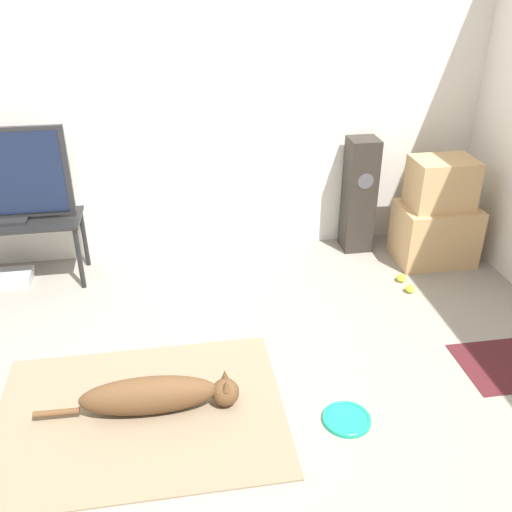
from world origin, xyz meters
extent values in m
plane|color=gray|center=(0.00, 0.00, 0.00)|extent=(12.00, 12.00, 0.00)
cube|color=silver|center=(0.00, 2.10, 1.27)|extent=(8.00, 0.06, 2.55)
cube|color=#847056|center=(-0.17, 0.19, 0.01)|extent=(1.55, 1.14, 0.01)
ellipsoid|color=brown|center=(-0.11, 0.20, 0.12)|extent=(0.74, 0.20, 0.22)
sphere|color=brown|center=(0.30, 0.19, 0.09)|extent=(0.15, 0.15, 0.15)
cone|color=brown|center=(0.30, 0.23, 0.17)|extent=(0.05, 0.05, 0.07)
cone|color=brown|center=(0.30, 0.15, 0.17)|extent=(0.05, 0.05, 0.07)
cylinder|color=brown|center=(-0.60, 0.21, 0.06)|extent=(0.24, 0.04, 0.03)
cylinder|color=#199E7A|center=(0.92, -0.03, 0.01)|extent=(0.26, 0.26, 0.02)
torus|color=#199E7A|center=(0.92, -0.03, 0.02)|extent=(0.26, 0.26, 0.02)
cube|color=tan|center=(2.13, 1.60, 0.23)|extent=(0.60, 0.43, 0.47)
cube|color=tan|center=(2.12, 1.60, 0.66)|extent=(0.47, 0.34, 0.38)
cube|color=#2D2823|center=(1.59, 1.90, 0.47)|extent=(0.23, 0.23, 0.94)
cylinder|color=#4C4C51|center=(1.59, 1.79, 0.63)|extent=(0.13, 0.00, 0.13)
cube|color=black|center=(-1.12, 1.78, 0.49)|extent=(1.10, 0.41, 0.02)
cylinder|color=black|center=(-0.60, 1.60, 0.24)|extent=(0.04, 0.04, 0.48)
cylinder|color=black|center=(-0.60, 1.95, 0.24)|extent=(0.04, 0.04, 0.48)
cube|color=#232326|center=(-1.12, 1.78, 0.51)|extent=(0.36, 0.20, 0.02)
sphere|color=#C6E033|center=(1.76, 1.14, 0.03)|extent=(0.07, 0.07, 0.07)
sphere|color=#C6E033|center=(1.76, 1.30, 0.03)|extent=(0.07, 0.07, 0.07)
cube|color=#B7B7BC|center=(-1.17, 1.76, 0.04)|extent=(0.33, 0.22, 0.08)
cube|color=#47191E|center=(2.02, 0.26, 0.00)|extent=(0.56, 0.49, 0.01)
camera|label=1|loc=(0.08, -2.19, 2.22)|focal=40.00mm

